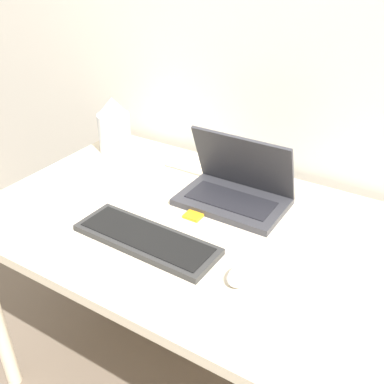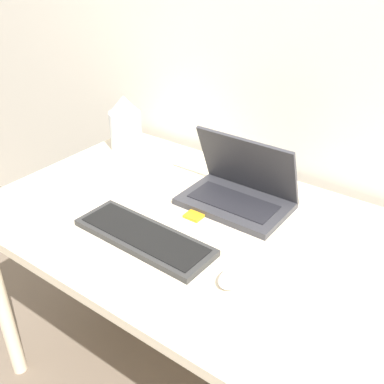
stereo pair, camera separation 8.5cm
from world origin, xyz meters
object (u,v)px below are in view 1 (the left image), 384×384
at_px(mp3_player, 194,215).
at_px(laptop, 236,188).
at_px(keyboard, 146,239).
at_px(vase, 114,125).
at_px(mouse, 241,275).

bearing_deg(mp3_player, laptop, 65.79).
distance_m(keyboard, vase, 0.61).
bearing_deg(mouse, laptop, 118.96).
distance_m(laptop, keyboard, 0.34).
distance_m(laptop, mouse, 0.37).
relative_size(vase, mp3_player, 4.09).
bearing_deg(mouse, mp3_player, 143.62).
relative_size(laptop, mouse, 3.63).
relative_size(keyboard, vase, 1.97).
height_order(keyboard, mp3_player, keyboard).
xyz_separation_m(laptop, vase, (-0.56, 0.09, 0.05)).
relative_size(keyboard, mp3_player, 8.07).
bearing_deg(laptop, keyboard, -108.75).
xyz_separation_m(mouse, mp3_player, (-0.24, 0.18, -0.01)).
bearing_deg(vase, mouse, -29.18).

